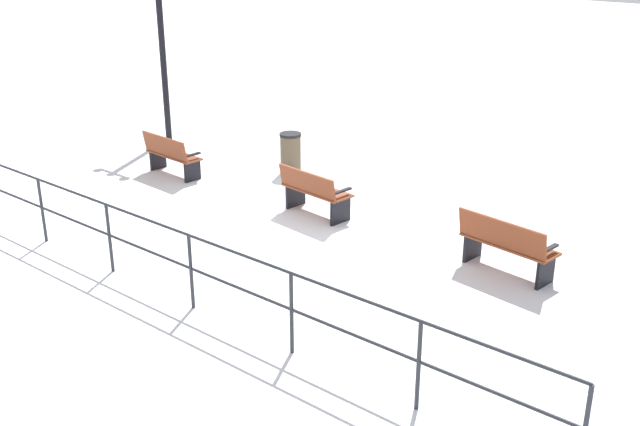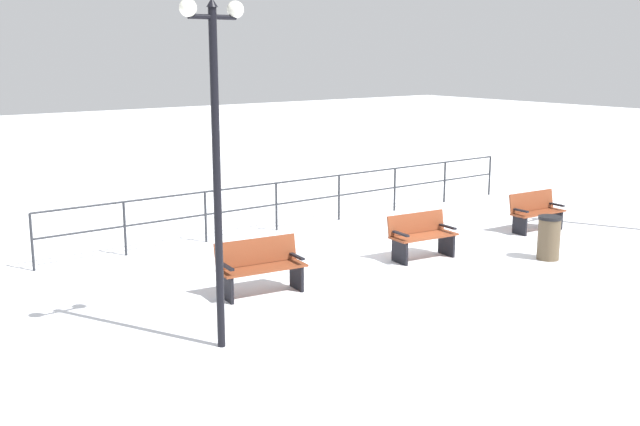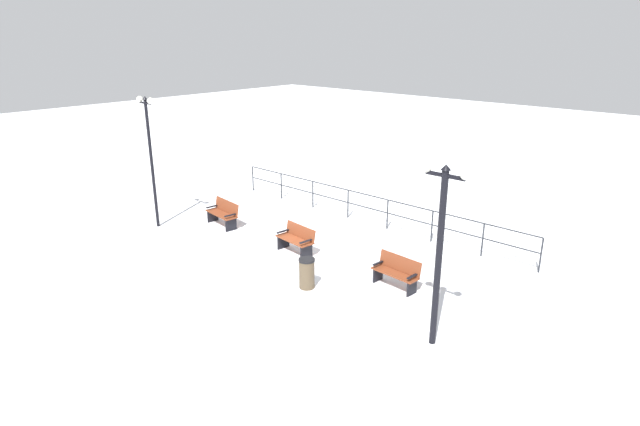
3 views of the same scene
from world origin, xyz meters
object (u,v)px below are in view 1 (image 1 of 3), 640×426
bench_second (314,191)px  trash_bin (291,153)px  lamppost_middle (161,29)px  bench_third (171,155)px  bench_nearest (506,244)px

bench_second → trash_bin: 2.47m
lamppost_middle → trash_bin: (-0.08, -4.01, -2.18)m
bench_second → trash_bin: (1.55, 1.93, -0.02)m
bench_third → trash_bin: (1.69, -1.80, -0.02)m
bench_nearest → lamppost_middle: 10.04m
bench_third → bench_nearest: bearing=-85.3°
lamppost_middle → trash_bin: size_ratio=4.84×
bench_nearest → bench_third: size_ratio=1.09×
lamppost_middle → trash_bin: bearing=-91.2°
lamppost_middle → bench_nearest: bearing=-99.7°
bench_third → lamppost_middle: (1.77, 2.20, 2.16)m
trash_bin → bench_nearest: bearing=-105.5°
bench_nearest → bench_second: (0.02, 3.73, -0.02)m
bench_third → trash_bin: bearing=-43.1°
bench_nearest → bench_second: bench_nearest is taller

